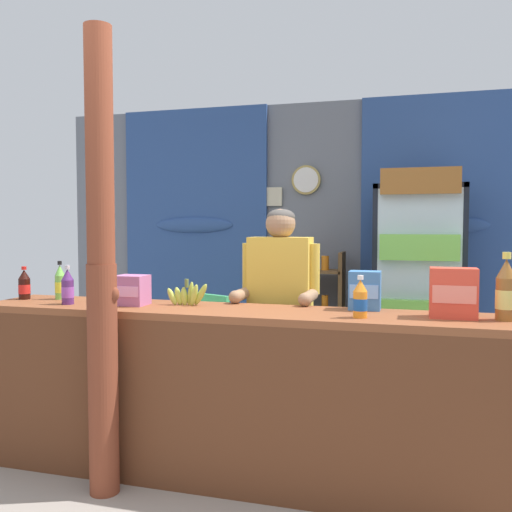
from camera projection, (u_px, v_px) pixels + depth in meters
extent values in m
plane|color=gray|center=(271.00, 436.00, 3.78)|extent=(7.19, 7.19, 0.00)
cube|color=slate|center=(315.00, 239.00, 5.36)|extent=(5.20, 0.12, 2.60)
cube|color=#2D4C89|center=(195.00, 215.00, 5.59)|extent=(1.51, 0.04, 2.11)
ellipsoid|color=#2D4C89|center=(194.00, 225.00, 5.58)|extent=(0.83, 0.10, 0.16)
cube|color=#2D4C89|center=(443.00, 213.00, 4.94)|extent=(1.44, 0.04, 2.11)
ellipsoid|color=#2D4C89|center=(443.00, 225.00, 4.92)|extent=(0.79, 0.10, 0.16)
cylinder|color=tan|center=(306.00, 180.00, 5.27)|extent=(0.28, 0.03, 0.28)
cylinder|color=white|center=(306.00, 180.00, 5.26)|extent=(0.24, 0.01, 0.24)
cube|color=beige|center=(270.00, 197.00, 5.38)|extent=(0.24, 0.02, 0.18)
cube|color=brown|center=(240.00, 313.00, 3.10)|extent=(3.12, 0.51, 0.04)
cube|color=brown|center=(227.00, 411.00, 2.90)|extent=(3.12, 0.04, 0.93)
cube|color=brown|center=(14.00, 378.00, 3.54)|extent=(0.08, 0.46, 0.93)
cylinder|color=brown|center=(103.00, 379.00, 2.95)|extent=(0.16, 0.16, 1.24)
cylinder|color=brown|center=(99.00, 146.00, 2.89)|extent=(0.15, 0.15, 1.24)
ellipsoid|color=brown|center=(114.00, 294.00, 2.91)|extent=(0.06, 0.05, 0.08)
cube|color=black|center=(418.00, 288.00, 4.89)|extent=(0.71, 0.04, 1.77)
cube|color=black|center=(377.00, 291.00, 4.69)|extent=(0.04, 0.65, 1.77)
cube|color=black|center=(461.00, 294.00, 4.51)|extent=(0.04, 0.65, 1.77)
cube|color=black|center=(420.00, 188.00, 4.55)|extent=(0.71, 0.65, 0.04)
cube|color=black|center=(416.00, 392.00, 4.65)|extent=(0.71, 0.65, 0.08)
cube|color=silver|center=(418.00, 291.00, 4.29)|extent=(0.65, 0.02, 1.61)
cylinder|color=#B7B7BC|center=(459.00, 299.00, 4.18)|extent=(0.02, 0.02, 0.40)
cube|color=silver|center=(418.00, 319.00, 4.61)|extent=(0.63, 0.57, 0.02)
cube|color=#75C64C|center=(418.00, 309.00, 4.48)|extent=(0.59, 0.53, 0.20)
cube|color=silver|center=(419.00, 259.00, 4.58)|extent=(0.63, 0.57, 0.02)
cube|color=#75C64C|center=(419.00, 246.00, 4.45)|extent=(0.59, 0.53, 0.20)
cube|color=silver|center=(420.00, 198.00, 4.55)|extent=(0.63, 0.57, 0.02)
cube|color=brown|center=(420.00, 183.00, 4.42)|extent=(0.59, 0.53, 0.20)
cube|color=brown|center=(294.00, 315.00, 5.16)|extent=(0.04, 0.28, 1.20)
cube|color=brown|center=(342.00, 318.00, 5.04)|extent=(0.04, 0.28, 1.20)
cube|color=brown|center=(318.00, 271.00, 5.08)|extent=(0.44, 0.28, 0.02)
cylinder|color=black|center=(311.00, 264.00, 5.09)|extent=(0.07, 0.07, 0.10)
cylinder|color=orange|center=(325.00, 263.00, 5.06)|extent=(0.07, 0.07, 0.13)
cube|color=brown|center=(318.00, 310.00, 5.10)|extent=(0.44, 0.28, 0.02)
cylinder|color=black|center=(311.00, 301.00, 5.11)|extent=(0.05, 0.05, 0.14)
cylinder|color=orange|center=(325.00, 302.00, 5.08)|extent=(0.06, 0.06, 0.13)
cube|color=brown|center=(317.00, 349.00, 5.12)|extent=(0.44, 0.28, 0.02)
cylinder|color=brown|center=(310.00, 341.00, 5.13)|extent=(0.06, 0.06, 0.12)
cylinder|color=#75C64C|center=(325.00, 340.00, 5.10)|extent=(0.07, 0.07, 0.14)
cube|color=#4CC675|center=(193.00, 348.00, 4.52)|extent=(0.58, 0.58, 0.04)
cube|color=#4CC675|center=(210.00, 318.00, 4.67)|extent=(0.40, 0.21, 0.40)
cylinder|color=#4CC675|center=(160.00, 375.00, 4.51)|extent=(0.04, 0.04, 0.44)
cylinder|color=#4CC675|center=(192.00, 383.00, 4.27)|extent=(0.04, 0.04, 0.44)
cylinder|color=#4CC675|center=(194.00, 366.00, 4.80)|extent=(0.04, 0.04, 0.44)
cylinder|color=#4CC675|center=(226.00, 373.00, 4.56)|extent=(0.04, 0.04, 0.44)
cube|color=#4CC675|center=(176.00, 330.00, 4.65)|extent=(0.20, 0.38, 0.03)
cube|color=#4CC675|center=(210.00, 336.00, 4.39)|extent=(0.20, 0.38, 0.03)
cylinder|color=#28282D|center=(268.00, 385.00, 3.60)|extent=(0.11, 0.11, 0.81)
cylinder|color=#28282D|center=(293.00, 387.00, 3.55)|extent=(0.11, 0.11, 0.81)
cube|color=gold|center=(280.00, 280.00, 3.53)|extent=(0.39, 0.20, 0.55)
sphere|color=#997051|center=(281.00, 224.00, 3.51)|extent=(0.19, 0.19, 0.19)
ellipsoid|color=#4C4742|center=(281.00, 217.00, 3.52)|extent=(0.18, 0.18, 0.10)
cylinder|color=gold|center=(249.00, 267.00, 3.59)|extent=(0.08, 0.08, 0.32)
cylinder|color=#997051|center=(242.00, 294.00, 3.45)|extent=(0.07, 0.26, 0.07)
sphere|color=#997051|center=(235.00, 297.00, 3.33)|extent=(0.08, 0.08, 0.08)
cylinder|color=gold|center=(313.00, 269.00, 3.47)|extent=(0.08, 0.08, 0.32)
cylinder|color=#997051|center=(309.00, 297.00, 3.34)|extent=(0.07, 0.26, 0.07)
sphere|color=#997051|center=(305.00, 300.00, 3.21)|extent=(0.08, 0.08, 0.08)
cylinder|color=brown|center=(506.00, 299.00, 2.74)|extent=(0.10, 0.10, 0.21)
cone|color=brown|center=(506.00, 269.00, 2.73)|extent=(0.10, 0.10, 0.10)
cylinder|color=#E5CC4C|center=(507.00, 256.00, 2.73)|extent=(0.04, 0.04, 0.03)
cylinder|color=#E5D166|center=(506.00, 299.00, 2.74)|extent=(0.10, 0.10, 0.09)
cylinder|color=#75C64C|center=(60.00, 287.00, 3.53)|extent=(0.06, 0.06, 0.15)
cone|color=#75C64C|center=(60.00, 270.00, 3.52)|extent=(0.06, 0.06, 0.07)
cylinder|color=black|center=(60.00, 263.00, 3.52)|extent=(0.03, 0.03, 0.02)
cylinder|color=yellow|center=(60.00, 287.00, 3.53)|extent=(0.06, 0.06, 0.07)
cylinder|color=black|center=(24.00, 289.00, 3.53)|extent=(0.07, 0.07, 0.13)
cone|color=black|center=(24.00, 274.00, 3.52)|extent=(0.07, 0.07, 0.06)
cylinder|color=red|center=(24.00, 268.00, 3.52)|extent=(0.03, 0.03, 0.02)
cylinder|color=red|center=(24.00, 289.00, 3.53)|extent=(0.07, 0.07, 0.06)
cylinder|color=#56286B|center=(68.00, 292.00, 3.30)|extent=(0.07, 0.07, 0.15)
cone|color=#56286B|center=(67.00, 275.00, 3.30)|extent=(0.07, 0.07, 0.07)
cylinder|color=silver|center=(67.00, 267.00, 3.30)|extent=(0.03, 0.03, 0.02)
cylinder|color=purple|center=(68.00, 292.00, 3.30)|extent=(0.07, 0.07, 0.07)
cylinder|color=orange|center=(360.00, 305.00, 2.82)|extent=(0.07, 0.07, 0.13)
cone|color=orange|center=(360.00, 286.00, 2.82)|extent=(0.07, 0.07, 0.06)
cylinder|color=white|center=(360.00, 277.00, 2.81)|extent=(0.03, 0.03, 0.02)
cylinder|color=#194C99|center=(360.00, 305.00, 2.82)|extent=(0.07, 0.07, 0.06)
cube|color=#B76699|center=(132.00, 290.00, 3.27)|extent=(0.18, 0.15, 0.18)
cube|color=#F7A5D8|center=(125.00, 292.00, 3.20)|extent=(0.16, 0.00, 0.06)
cube|color=#E5422D|center=(453.00, 293.00, 2.81)|extent=(0.23, 0.13, 0.26)
cube|color=#FF826D|center=(454.00, 295.00, 2.75)|extent=(0.21, 0.00, 0.09)
cube|color=#3D75B7|center=(365.00, 290.00, 3.09)|extent=(0.17, 0.13, 0.22)
cube|color=#7CB5F7|center=(364.00, 292.00, 3.03)|extent=(0.16, 0.00, 0.08)
ellipsoid|color=#B7C647|center=(172.00, 297.00, 3.28)|extent=(0.09, 0.04, 0.12)
ellipsoid|color=#B7C647|center=(178.00, 296.00, 3.28)|extent=(0.06, 0.04, 0.12)
ellipsoid|color=#B7C647|center=(184.00, 296.00, 3.27)|extent=(0.05, 0.04, 0.12)
ellipsoid|color=#B7C647|center=(190.00, 294.00, 3.27)|extent=(0.06, 0.04, 0.15)
ellipsoid|color=#B7C647|center=(194.00, 295.00, 3.24)|extent=(0.07, 0.04, 0.14)
ellipsoid|color=#B7C647|center=(201.00, 295.00, 3.24)|extent=(0.11, 0.05, 0.15)
cylinder|color=olive|center=(187.00, 283.00, 3.26)|extent=(0.02, 0.02, 0.05)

